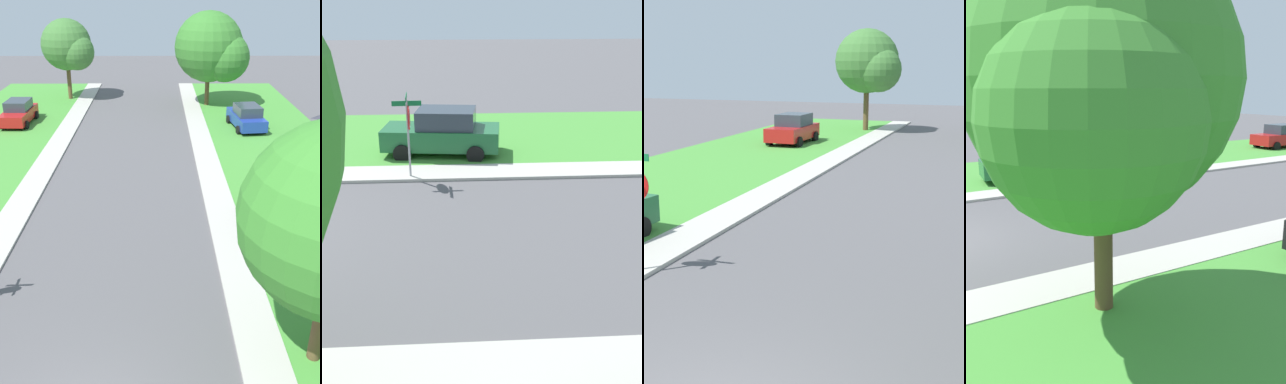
{
  "view_description": "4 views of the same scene",
  "coord_description": "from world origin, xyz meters",
  "views": [
    {
      "loc": [
        1.75,
        -6.77,
        9.55
      ],
      "look_at": [
        1.87,
        10.61,
        1.4
      ],
      "focal_mm": 41.8,
      "sensor_mm": 36.0,
      "label": 1
    },
    {
      "loc": [
        10.6,
        6.07,
        5.57
      ],
      "look_at": [
        0.41,
        6.71,
        1.4
      ],
      "focal_mm": 44.77,
      "sensor_mm": 36.0,
      "label": 2
    },
    {
      "loc": [
        3.37,
        -5.76,
        4.7
      ],
      "look_at": [
        -1.54,
        8.02,
        1.4
      ],
      "focal_mm": 54.14,
      "sensor_mm": 36.0,
      "label": 3
    },
    {
      "loc": [
        12.98,
        -1.23,
        4.24
      ],
      "look_at": [
        2.71,
        5.17,
        1.4
      ],
      "focal_mm": 40.78,
      "sensor_mm": 36.0,
      "label": 4
    }
  ],
  "objects": [
    {
      "name": "sidewalk_east",
      "position": [
        4.7,
        12.0,
        0.05
      ],
      "size": [
        1.4,
        56.0,
        0.1
      ],
      "primitive_type": "cube",
      "color": "#B7B2A8",
      "rests_on": "ground"
    },
    {
      "name": "lawn_east",
      "position": [
        9.4,
        12.0,
        0.04
      ],
      "size": [
        8.0,
        56.0,
        0.08
      ],
      "primitive_type": "cube",
      "color": "#479338",
      "rests_on": "ground"
    },
    {
      "name": "sidewalk_west",
      "position": [
        -4.7,
        12.0,
        0.05
      ],
      "size": [
        1.4,
        56.0,
        0.1
      ],
      "primitive_type": "cube",
      "color": "#B7B2A8",
      "rests_on": "ground"
    },
    {
      "name": "car_black_kerbside_mid",
      "position": [
        7.13,
        9.73,
        0.87
      ],
      "size": [
        2.05,
        4.31,
        1.76
      ],
      "color": "black",
      "rests_on": "ground"
    },
    {
      "name": "car_red_across_road",
      "position": [
        -8.49,
        25.65,
        0.87
      ],
      "size": [
        2.09,
        4.33,
        1.76
      ],
      "color": "red",
      "rests_on": "ground"
    },
    {
      "name": "car_blue_near_corner",
      "position": [
        8.13,
        24.31,
        0.87
      ],
      "size": [
        2.4,
        4.47,
        1.76
      ],
      "color": "#1E389E",
      "rests_on": "ground"
    },
    {
      "name": "tree_sidewalk_near",
      "position": [
        6.3,
        30.88,
        4.65
      ],
      "size": [
        6.01,
        5.59,
        7.63
      ],
      "color": "brown",
      "rests_on": "ground"
    },
    {
      "name": "tree_across_right",
      "position": [
        -5.81,
        33.26,
        4.59
      ],
      "size": [
        4.63,
        4.31,
        6.89
      ],
      "color": "brown",
      "rests_on": "ground"
    }
  ]
}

